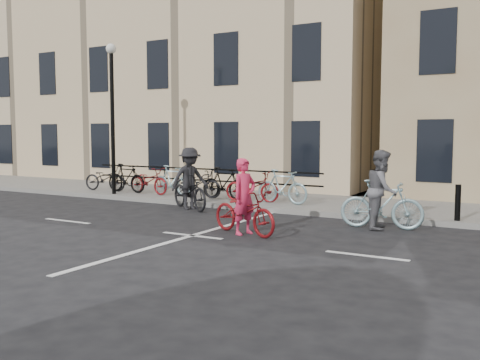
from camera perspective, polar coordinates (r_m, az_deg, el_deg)
The scene contains 9 objects.
ground at distance 12.17m, azimuth -5.10°, elevation -5.94°, with size 120.00×120.00×0.00m, color black.
sidewalk at distance 19.28m, azimuth -4.58°, elevation -1.66°, with size 46.00×4.00×0.15m, color slate.
building_west at distance 27.90m, azimuth -4.95°, elevation 10.83°, with size 20.00×10.00×10.00m, color tan.
lamp_post at distance 19.52m, azimuth -13.48°, elevation 8.34°, with size 0.36×0.36×5.28m.
bollard_east at distance 14.24m, azimuth 22.21°, elevation -2.25°, with size 0.14×0.14×0.90m, color black.
parked_bikes at distance 18.37m, azimuth -5.95°, elevation -0.21°, with size 9.35×1.23×1.05m.
cyclist_pink at distance 12.22m, azimuth 0.47°, elevation -3.00°, with size 2.07×1.25×1.74m.
cyclist_grey at distance 13.32m, azimuth 14.89°, elevation -1.77°, with size 2.04×1.03×1.91m.
cyclist_dark at distance 16.27m, azimuth -5.37°, elevation -0.55°, with size 2.20×1.66×1.88m.
Camera 1 is at (6.88, -9.76, 2.31)m, focal length 40.00 mm.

